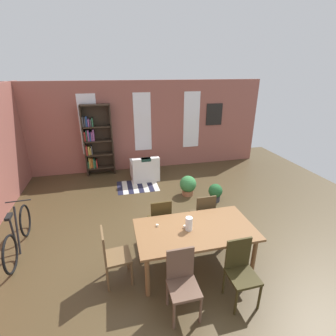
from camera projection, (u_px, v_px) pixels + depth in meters
name	position (u px, v px, depth m)	size (l,w,h in m)	color
ground_plane	(175.00, 244.00, 4.75)	(10.63, 10.63, 0.00)	#463720
back_wall_brick	(142.00, 126.00, 7.96)	(8.05, 0.12, 2.84)	#9A574C
window_pane_0	(89.00, 125.00, 7.50)	(0.55, 0.02, 1.84)	white
window_pane_1	(143.00, 122.00, 7.85)	(0.55, 0.02, 1.84)	white
window_pane_2	(191.00, 120.00, 8.20)	(0.55, 0.02, 1.84)	white
dining_table	(195.00, 233.00, 3.97)	(1.91, 1.02, 0.76)	brown
vase_on_table	(189.00, 224.00, 3.88)	(0.11, 0.11, 0.22)	silver
tealight_candle_0	(185.00, 227.00, 3.96)	(0.04, 0.04, 0.04)	silver
tealight_candle_1	(157.00, 225.00, 4.00)	(0.04, 0.04, 0.03)	silver
dining_chair_head_left	(112.00, 254.00, 3.74)	(0.43, 0.43, 0.95)	brown
dining_chair_near_left	(182.00, 281.00, 3.28)	(0.40, 0.40, 0.95)	brown
dining_chair_near_right	(241.00, 269.00, 3.46)	(0.41, 0.41, 0.95)	#352D13
dining_chair_far_left	(160.00, 220.00, 4.60)	(0.41, 0.41, 0.95)	#3C2F15
dining_chair_far_right	(203.00, 214.00, 4.79)	(0.41, 0.41, 0.95)	#473721
bookshelf_tall	(96.00, 141.00, 7.56)	(0.88, 0.28, 2.19)	#2D2319
armchair_white	(145.00, 170.00, 7.50)	(0.83, 0.83, 0.75)	silver
bicycle_second	(18.00, 235.00, 4.48)	(0.44, 1.67, 0.88)	black
potted_plant_by_shelf	(215.00, 192.00, 6.21)	(0.35, 0.35, 0.46)	#333338
potted_plant_corner	(188.00, 185.00, 6.51)	(0.44, 0.44, 0.54)	#9E6042
potted_plant_window	(208.00, 207.00, 5.54)	(0.29, 0.29, 0.48)	#9E6042
striped_rug	(138.00, 186.00, 7.09)	(1.16, 0.88, 0.01)	#1E1E33
framed_picture	(214.00, 114.00, 8.31)	(0.56, 0.03, 0.72)	black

